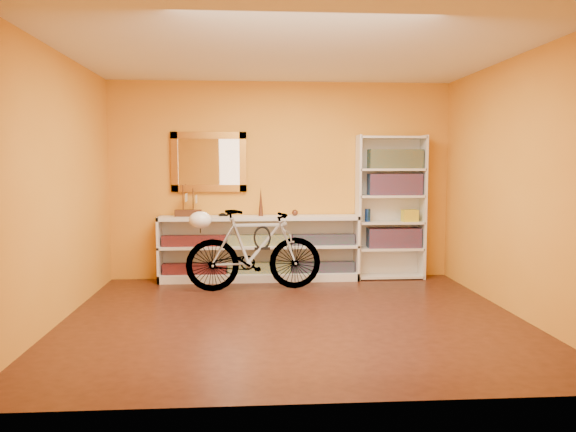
{
  "coord_description": "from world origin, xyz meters",
  "views": [
    {
      "loc": [
        -0.42,
        -5.38,
        1.51
      ],
      "look_at": [
        0.0,
        0.7,
        0.95
      ],
      "focal_mm": 34.64,
      "sensor_mm": 36.0,
      "label": 1
    }
  ],
  "objects": [
    {
      "name": "red_tin",
      "position": [
        1.24,
        1.87,
        1.55
      ],
      "size": [
        0.17,
        0.17,
        0.17
      ],
      "primitive_type": "cube",
      "rotation": [
        0.0,
        0.0,
        0.34
      ],
      "color": "maroon",
      "rests_on": "bookcase"
    },
    {
      "name": "book_row_a",
      "position": [
        1.49,
        1.84,
        0.55
      ],
      "size": [
        0.7,
        0.22,
        0.26
      ],
      "primitive_type": "cube",
      "color": "maroon",
      "rests_on": "bookcase"
    },
    {
      "name": "book_row_c",
      "position": [
        1.49,
        1.84,
        1.59
      ],
      "size": [
        0.7,
        0.22,
        0.25
      ],
      "primitive_type": "cube",
      "color": "#195159",
      "rests_on": "bookcase"
    },
    {
      "name": "helmet",
      "position": [
        -1.01,
        1.2,
        0.86
      ],
      "size": [
        0.27,
        0.26,
        0.2
      ],
      "primitive_type": "ellipsoid",
      "color": "white",
      "rests_on": "bicycle"
    },
    {
      "name": "bookcase",
      "position": [
        1.44,
        1.84,
        0.95
      ],
      "size": [
        0.9,
        0.3,
        1.9
      ],
      "primitive_type": null,
      "color": "silver",
      "rests_on": "floor"
    },
    {
      "name": "right_wall",
      "position": [
        2.25,
        0.0,
        1.3
      ],
      "size": [
        0.01,
        4.0,
        2.6
      ],
      "primitive_type": "cube",
      "color": "orange",
      "rests_on": "ground"
    },
    {
      "name": "back_wall",
      "position": [
        0.0,
        2.0,
        1.3
      ],
      "size": [
        4.5,
        0.01,
        2.6
      ],
      "primitive_type": "cube",
      "color": "orange",
      "rests_on": "ground"
    },
    {
      "name": "yellow_bag",
      "position": [
        1.69,
        1.8,
        0.84
      ],
      "size": [
        0.21,
        0.15,
        0.16
      ],
      "primitive_type": "cube",
      "rotation": [
        0.0,
        0.0,
        0.08
      ],
      "color": "gold",
      "rests_on": "bookcase"
    },
    {
      "name": "toy_car",
      "position": [
        -0.76,
        1.81,
        0.85
      ],
      "size": [
        0.0,
        0.0,
        0.0
      ],
      "primitive_type": "imported",
      "rotation": [
        0.0,
        0.0,
        1.53
      ],
      "color": "black",
      "rests_on": "console_unit"
    },
    {
      "name": "console_unit",
      "position": [
        -0.3,
        1.81,
        0.42
      ],
      "size": [
        2.6,
        0.35,
        0.85
      ],
      "primitive_type": null,
      "color": "silver",
      "rests_on": "floor"
    },
    {
      "name": "gilt_mirror",
      "position": [
        -0.95,
        1.97,
        1.55
      ],
      "size": [
        0.98,
        0.06,
        0.78
      ],
      "primitive_type": "cube",
      "color": "brown",
      "rests_on": "back_wall"
    },
    {
      "name": "ceiling",
      "position": [
        0.0,
        0.0,
        2.6
      ],
      "size": [
        4.5,
        4.0,
        0.01
      ],
      "primitive_type": "cube",
      "color": "silver",
      "rests_on": "ground"
    },
    {
      "name": "travel_mug",
      "position": [
        1.13,
        1.82,
        0.85
      ],
      "size": [
        0.08,
        0.08,
        0.17
      ],
      "primitive_type": "cylinder",
      "color": "navy",
      "rests_on": "bookcase"
    },
    {
      "name": "wall_socket",
      "position": [
        0.9,
        1.99,
        0.25
      ],
      "size": [
        0.09,
        0.02,
        0.09
      ],
      "primitive_type": "cube",
      "color": "silver",
      "rests_on": "back_wall"
    },
    {
      "name": "left_wall",
      "position": [
        -2.25,
        0.0,
        1.3
      ],
      "size": [
        0.01,
        4.0,
        2.6
      ],
      "primitive_type": "cube",
      "color": "orange",
      "rests_on": "ground"
    },
    {
      "name": "bronze_ornament",
      "position": [
        -0.28,
        1.81,
        1.04
      ],
      "size": [
        0.06,
        0.06,
        0.37
      ],
      "primitive_type": "cone",
      "color": "#572F1D",
      "rests_on": "console_unit"
    },
    {
      "name": "cd_row_upper",
      "position": [
        -0.3,
        1.79,
        0.54
      ],
      "size": [
        2.5,
        0.13,
        0.14
      ],
      "primitive_type": "cube",
      "color": "navy",
      "rests_on": "console_unit"
    },
    {
      "name": "u_lock",
      "position": [
        -0.27,
        1.26,
        0.64
      ],
      "size": [
        0.21,
        0.02,
        0.21
      ],
      "primitive_type": "torus",
      "rotation": [
        1.57,
        0.0,
        0.0
      ],
      "color": "black",
      "rests_on": "bicycle"
    },
    {
      "name": "cd_row_lower",
      "position": [
        -0.3,
        1.79,
        0.17
      ],
      "size": [
        2.5,
        0.13,
        0.14
      ],
      "primitive_type": "cube",
      "color": "black",
      "rests_on": "console_unit"
    },
    {
      "name": "book_row_b",
      "position": [
        1.49,
        1.84,
        1.25
      ],
      "size": [
        0.7,
        0.22,
        0.28
      ],
      "primitive_type": "cube",
      "color": "maroon",
      "rests_on": "bookcase"
    },
    {
      "name": "floor",
      "position": [
        0.0,
        0.0,
        -0.01
      ],
      "size": [
        4.5,
        4.0,
        0.01
      ],
      "primitive_type": "cube",
      "color": "black",
      "rests_on": "ground"
    },
    {
      "name": "decorative_orb",
      "position": [
        0.17,
        1.81,
        0.89
      ],
      "size": [
        0.08,
        0.08,
        0.08
      ],
      "primitive_type": "sphere",
      "color": "#572F1D",
      "rests_on": "console_unit"
    },
    {
      "name": "bicycle",
      "position": [
        -0.37,
        1.26,
        0.49
      ],
      "size": [
        0.58,
        1.7,
        0.98
      ],
      "primitive_type": "imported",
      "rotation": [
        0.0,
        0.0,
        1.66
      ],
      "color": "silver",
      "rests_on": "floor"
    },
    {
      "name": "model_ship",
      "position": [
        -1.21,
        1.81,
        1.05
      ],
      "size": [
        0.34,
        0.13,
        0.4
      ],
      "primitive_type": null,
      "rotation": [
        0.0,
        0.0,
        -0.01
      ],
      "color": "#3D1F11",
      "rests_on": "console_unit"
    }
  ]
}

